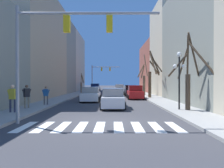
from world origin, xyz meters
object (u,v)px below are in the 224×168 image
at_px(pedestrian_crossing_street, 27,94).
at_px(pedestrian_on_right_sidewalk, 46,94).
at_px(pedestrian_on_left_sidewalk, 13,96).
at_px(street_tree_right_far, 152,76).
at_px(car_parked_right_mid, 113,99).
at_px(car_parked_right_far, 135,93).
at_px(street_tree_right_mid, 82,85).
at_px(street_tree_right_near, 189,76).
at_px(car_parked_left_far, 91,95).
at_px(street_tree_left_far, 144,80).
at_px(car_parked_right_near, 95,88).
at_px(traffic_signal_near, 60,37).
at_px(car_parked_left_near, 119,89).
at_px(street_lamp_right_corner, 179,69).
at_px(car_at_intersection, 131,91).
at_px(traffic_signal_far, 100,72).

relative_size(pedestrian_crossing_street, pedestrian_on_right_sidewalk, 1.10).
relative_size(pedestrian_crossing_street, pedestrian_on_left_sidewalk, 0.98).
xyz_separation_m(pedestrian_on_left_sidewalk, street_tree_right_far, (11.59, 13.77, 1.70)).
height_order(car_parked_right_mid, pedestrian_on_right_sidewalk, pedestrian_on_right_sidewalk).
height_order(car_parked_right_far, street_tree_right_mid, street_tree_right_mid).
bearing_deg(street_tree_right_near, car_parked_right_mid, 155.44).
bearing_deg(street_tree_right_far, pedestrian_on_right_sidewalk, -140.18).
distance_m(car_parked_right_far, pedestrian_crossing_street, 14.37).
bearing_deg(car_parked_right_mid, street_tree_right_near, -114.56).
distance_m(car_parked_left_far, street_tree_left_far, 11.75).
bearing_deg(car_parked_left_far, street_tree_right_far, 119.67).
bearing_deg(car_parked_right_near, street_tree_left_far, -150.58).
height_order(traffic_signal_near, car_parked_left_near, traffic_signal_near).
relative_size(traffic_signal_near, pedestrian_crossing_street, 4.15).
xyz_separation_m(car_parked_left_near, street_tree_right_far, (3.68, -16.68, 2.16)).
bearing_deg(street_lamp_right_corner, car_parked_right_near, 105.09).
relative_size(car_parked_right_near, street_tree_right_mid, 1.34).
relative_size(car_at_intersection, street_tree_right_near, 0.88).
bearing_deg(pedestrian_crossing_street, car_parked_left_near, -160.33).
relative_size(traffic_signal_near, car_parked_left_near, 1.71).
height_order(car_parked_left_near, street_tree_right_far, street_tree_right_far).
relative_size(car_parked_right_far, pedestrian_crossing_street, 2.39).
height_order(car_parked_left_near, pedestrian_crossing_street, pedestrian_crossing_street).
bearing_deg(pedestrian_on_right_sidewalk, street_tree_right_far, -137.50).
bearing_deg(street_tree_right_far, car_parked_right_far, -166.02).
height_order(traffic_signal_far, car_parked_right_mid, traffic_signal_far).
xyz_separation_m(traffic_signal_near, car_at_intersection, (5.45, 22.32, -3.66)).
bearing_deg(car_parked_left_near, pedestrian_on_left_sidewalk, 165.45).
bearing_deg(pedestrian_on_right_sidewalk, car_parked_right_mid, 173.88).
bearing_deg(pedestrian_crossing_street, car_parked_right_near, -149.39).
bearing_deg(pedestrian_on_left_sidewalk, car_parked_left_near, 83.34).
bearing_deg(traffic_signal_near, car_at_intersection, 76.27).
bearing_deg(car_parked_right_far, car_parked_right_mid, 163.51).
height_order(car_parked_left_near, street_tree_left_far, street_tree_left_far).
height_order(street_lamp_right_corner, car_parked_left_far, street_lamp_right_corner).
height_order(car_parked_right_near, street_tree_right_near, street_tree_right_near).
bearing_deg(car_at_intersection, street_tree_right_far, -157.49).
distance_m(car_at_intersection, street_tree_right_far, 6.23).
xyz_separation_m(car_parked_right_near, car_parked_right_mid, (3.96, -30.27, -0.07)).
bearing_deg(street_tree_right_near, street_lamp_right_corner, 161.64).
bearing_deg(traffic_signal_far, street_tree_right_near, -76.44).
relative_size(pedestrian_on_right_sidewalk, street_tree_right_mid, 0.45).
bearing_deg(street_tree_right_near, car_parked_left_far, 133.70).
bearing_deg(car_parked_left_far, street_tree_right_mid, -168.28).
distance_m(traffic_signal_far, car_parked_left_near, 8.25).
relative_size(car_parked_right_near, pedestrian_on_left_sidewalk, 2.69).
distance_m(car_parked_right_mid, street_tree_left_far, 15.77).
xyz_separation_m(traffic_signal_far, car_parked_left_near, (4.31, -6.04, -3.61)).
bearing_deg(street_tree_left_far, car_parked_right_mid, -107.34).
xyz_separation_m(street_lamp_right_corner, street_tree_right_far, (0.16, 12.24, -0.19)).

